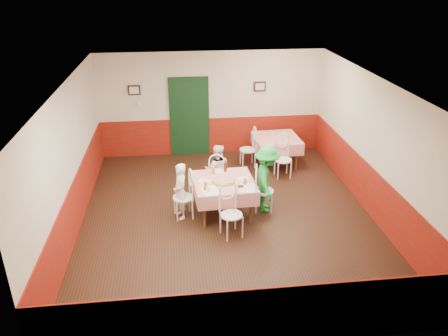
{
  "coord_description": "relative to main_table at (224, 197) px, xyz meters",
  "views": [
    {
      "loc": [
        -0.98,
        -7.82,
        4.73
      ],
      "look_at": [
        -0.05,
        0.12,
        1.05
      ],
      "focal_mm": 35.0,
      "sensor_mm": 36.0,
      "label": 1
    }
  ],
  "objects": [
    {
      "name": "chair_second_b",
      "position": [
        1.64,
        1.6,
        0.08
      ],
      "size": [
        0.44,
        0.44,
        0.9
      ],
      "primitive_type": null,
      "rotation": [
        0.0,
        0.0,
        0.04
      ],
      "color": "white",
      "rests_on": "ground"
    },
    {
      "name": "picture_left",
      "position": [
        -1.95,
        3.33,
        1.48
      ],
      "size": [
        0.32,
        0.03,
        0.26
      ],
      "primitive_type": "cube",
      "color": "black",
      "rests_on": "back_wall"
    },
    {
      "name": "shaker_c",
      "position": [
        -0.42,
        -0.36,
        0.43
      ],
      "size": [
        0.04,
        0.04,
        0.09
      ],
      "primitive_type": "cylinder",
      "rotation": [
        0.0,
        0.0,
        0.05
      ],
      "color": "#B23319",
      "rests_on": "main_table"
    },
    {
      "name": "menu_right",
      "position": [
        0.42,
        -0.36,
        0.39
      ],
      "size": [
        0.36,
        0.44,
        0.0
      ],
      "primitive_type": "cube",
      "rotation": [
        0.0,
        0.0,
        -0.16
      ],
      "color": "white",
      "rests_on": "main_table"
    },
    {
      "name": "glass_c",
      "position": [
        -0.19,
        0.38,
        0.45
      ],
      "size": [
        0.08,
        0.08,
        0.13
      ],
      "primitive_type": "cylinder",
      "rotation": [
        0.0,
        0.0,
        0.05
      ],
      "color": "#BF7219",
      "rests_on": "main_table"
    },
    {
      "name": "back_wall",
      "position": [
        0.05,
        3.38,
        1.02
      ],
      "size": [
        6.0,
        0.1,
        2.8
      ],
      "primitive_type": "cube",
      "color": "beige",
      "rests_on": "ground"
    },
    {
      "name": "plate_left",
      "position": [
        -0.41,
        0.01,
        0.39
      ],
      "size": [
        0.26,
        0.26,
        0.01
      ],
      "primitive_type": "cylinder",
      "rotation": [
        0.0,
        0.0,
        0.05
      ],
      "color": "white",
      "rests_on": "main_table"
    },
    {
      "name": "second_table",
      "position": [
        1.64,
        2.35,
        0.0
      ],
      "size": [
        1.17,
        1.17,
        0.77
      ],
      "primitive_type": "cube",
      "rotation": [
        0.0,
        0.0,
        0.04
      ],
      "color": "red",
      "rests_on": "ground"
    },
    {
      "name": "chair_right",
      "position": [
        0.85,
        0.04,
        0.08
      ],
      "size": [
        0.48,
        0.48,
        0.9
      ],
      "primitive_type": null,
      "rotation": [
        0.0,
        0.0,
        1.4
      ],
      "color": "white",
      "rests_on": "ground"
    },
    {
      "name": "front_wall",
      "position": [
        0.05,
        -3.62,
        1.02
      ],
      "size": [
        6.0,
        0.1,
        2.8
      ],
      "primitive_type": "cube",
      "color": "beige",
      "rests_on": "ground"
    },
    {
      "name": "glass_b",
      "position": [
        0.4,
        -0.2,
        0.45
      ],
      "size": [
        0.07,
        0.07,
        0.13
      ],
      "primitive_type": "cylinder",
      "rotation": [
        0.0,
        0.0,
        0.05
      ],
      "color": "#BF7219",
      "rests_on": "main_table"
    },
    {
      "name": "pizza",
      "position": [
        -0.01,
        -0.03,
        0.4
      ],
      "size": [
        0.46,
        0.46,
        0.03
      ],
      "primitive_type": "cylinder",
      "rotation": [
        0.0,
        0.0,
        0.05
      ],
      "color": "#B74723",
      "rests_on": "main_table"
    },
    {
      "name": "wainscot_right",
      "position": [
        3.04,
        -0.12,
        0.12
      ],
      "size": [
        0.03,
        7.0,
        1.0
      ],
      "primitive_type": "cube",
      "color": "maroon",
      "rests_on": "ground"
    },
    {
      "name": "wainscot_left",
      "position": [
        -2.93,
        -0.12,
        0.12
      ],
      "size": [
        0.03,
        7.0,
        1.0
      ],
      "primitive_type": "cube",
      "color": "maroon",
      "rests_on": "ground"
    },
    {
      "name": "door",
      "position": [
        -0.55,
        3.33,
        0.68
      ],
      "size": [
        0.96,
        0.06,
        2.1
      ],
      "primitive_type": "cube",
      "color": "black",
      "rests_on": "ground"
    },
    {
      "name": "plate_right",
      "position": [
        0.4,
        0.03,
        0.39
      ],
      "size": [
        0.26,
        0.26,
        0.01
      ],
      "primitive_type": "cylinder",
      "rotation": [
        0.0,
        0.0,
        0.05
      ],
      "color": "white",
      "rests_on": "main_table"
    },
    {
      "name": "glass_a",
      "position": [
        -0.4,
        -0.25,
        0.45
      ],
      "size": [
        0.07,
        0.07,
        0.12
      ],
      "primitive_type": "cylinder",
      "rotation": [
        0.0,
        0.0,
        0.05
      ],
      "color": "#BF7219",
      "rests_on": "main_table"
    },
    {
      "name": "menu_left",
      "position": [
        -0.32,
        -0.39,
        0.39
      ],
      "size": [
        0.37,
        0.45,
        0.0
      ],
      "primitive_type": "cube",
      "rotation": [
        0.0,
        0.0,
        0.19
      ],
      "color": "white",
      "rests_on": "main_table"
    },
    {
      "name": "chair_near",
      "position": [
        0.04,
        -0.85,
        0.08
      ],
      "size": [
        0.53,
        0.53,
        0.9
      ],
      "primitive_type": null,
      "rotation": [
        0.0,
        0.0,
        0.31
      ],
      "color": "white",
      "rests_on": "ground"
    },
    {
      "name": "chair_far",
      "position": [
        -0.04,
        0.85,
        0.08
      ],
      "size": [
        0.5,
        0.5,
        0.9
      ],
      "primitive_type": null,
      "rotation": [
        0.0,
        0.0,
        2.94
      ],
      "color": "white",
      "rests_on": "ground"
    },
    {
      "name": "wallet",
      "position": [
        0.3,
        -0.3,
        0.4
      ],
      "size": [
        0.11,
        0.1,
        0.02
      ],
      "primitive_type": "cube",
      "rotation": [
        0.0,
        0.0,
        0.05
      ],
      "color": "black",
      "rests_on": "main_table"
    },
    {
      "name": "ceiling",
      "position": [
        0.05,
        -0.12,
        2.42
      ],
      "size": [
        7.0,
        7.0,
        0.0
      ],
      "primitive_type": "plane",
      "color": "white",
      "rests_on": "back_wall"
    },
    {
      "name": "chair_left",
      "position": [
        -0.85,
        -0.04,
        0.08
      ],
      "size": [
        0.48,
        0.48,
        0.9
      ],
      "primitive_type": null,
      "rotation": [
        0.0,
        0.0,
        -1.43
      ],
      "color": "white",
      "rests_on": "ground"
    },
    {
      "name": "chair_second_a",
      "position": [
        0.89,
        2.35,
        0.08
      ],
      "size": [
        0.44,
        0.44,
        0.9
      ],
      "primitive_type": null,
      "rotation": [
        0.0,
        0.0,
        -1.53
      ],
      "color": "white",
      "rests_on": "ground"
    },
    {
      "name": "diner_left",
      "position": [
        -0.9,
        -0.05,
        0.22
      ],
      "size": [
        0.39,
        0.5,
        1.2
      ],
      "primitive_type": "imported",
      "rotation": [
        0.0,
        0.0,
        -1.31
      ],
      "color": "gray",
      "rests_on": "ground"
    },
    {
      "name": "diner_far",
      "position": [
        -0.05,
        0.9,
        0.22
      ],
      "size": [
        0.61,
        0.49,
        1.19
      ],
      "primitive_type": "imported",
      "rotation": [
        0.0,
        0.0,
        3.06
      ],
      "color": "gray",
      "rests_on": "ground"
    },
    {
      "name": "floor",
      "position": [
        0.05,
        -0.12,
        -0.38
      ],
      "size": [
        7.0,
        7.0,
        0.0
      ],
      "primitive_type": "plane",
      "color": "black",
      "rests_on": "ground"
    },
    {
      "name": "wainscot_front",
      "position": [
        0.05,
        -3.61,
        0.12
      ],
      "size": [
        6.0,
        0.03,
        1.0
      ],
      "primitive_type": "cube",
      "color": "maroon",
      "rests_on": "ground"
    },
    {
      "name": "right_wall",
      "position": [
        3.05,
        -0.12,
        1.02
      ],
      "size": [
        0.1,
        7.0,
        2.8
      ],
      "primitive_type": "cube",
      "color": "beige",
      "rests_on": "ground"
    },
    {
      "name": "main_table",
      "position": [
        0.0,
        0.0,
        0.0
      ],
      "size": [
        1.28,
        1.28,
        0.77
      ],
      "primitive_type": "cube",
      "rotation": [
        0.0,
        0.0,
        0.05
      ],
      "color": "red",
      "rests_on": "ground"
    },
    {
      "name": "picture_right",
      "position": [
        1.35,
        3.33,
        1.48
      ],
      "size": [
        0.32,
        0.03,
        0.26
      ],
      "primitive_type": "cube",
      "color": "black",
      "rests_on": "back_wall"
    },
    {
      "name": "shaker_a",
      "position": [
        -0.39,
        -0.43,
        0.43
      ],
      "size": [
        0.04,
        0.04,
        0.09
      ],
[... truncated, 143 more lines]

